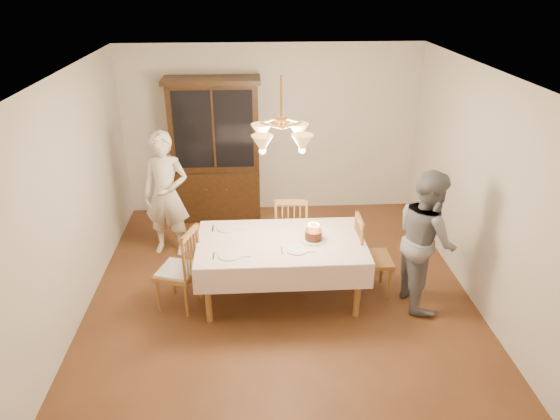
{
  "coord_description": "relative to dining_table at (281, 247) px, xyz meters",
  "views": [
    {
      "loc": [
        -0.3,
        -4.93,
        3.52
      ],
      "look_at": [
        0.0,
        0.2,
        1.05
      ],
      "focal_mm": 32.0,
      "sensor_mm": 36.0,
      "label": 1
    }
  ],
  "objects": [
    {
      "name": "chair_far_side",
      "position": [
        0.17,
        0.76,
        -0.24
      ],
      "size": [
        0.46,
        0.44,
        1.0
      ],
      "color": "brown",
      "rests_on": "ground"
    },
    {
      "name": "china_hutch",
      "position": [
        -0.85,
        2.25,
        0.36
      ],
      "size": [
        1.38,
        0.54,
        2.16
      ],
      "color": "black",
      "rests_on": "ground"
    },
    {
      "name": "chandelier",
      "position": [
        -0.0,
        -0.0,
        1.29
      ],
      "size": [
        0.62,
        0.62,
        0.73
      ],
      "color": "#BF8C3F",
      "rests_on": "ground"
    },
    {
      "name": "ground",
      "position": [
        0.0,
        0.0,
        -0.68
      ],
      "size": [
        5.0,
        5.0,
        0.0
      ],
      "primitive_type": "plane",
      "color": "#512C17",
      "rests_on": "ground"
    },
    {
      "name": "chair_right_end",
      "position": [
        1.08,
        0.04,
        -0.24
      ],
      "size": [
        0.42,
        0.44,
        1.0
      ],
      "color": "brown",
      "rests_on": "ground"
    },
    {
      "name": "dining_table",
      "position": [
        0.0,
        0.0,
        0.0
      ],
      "size": [
        1.9,
        1.1,
        0.76
      ],
      "color": "brown",
      "rests_on": "ground"
    },
    {
      "name": "birthday_cake",
      "position": [
        0.37,
        0.0,
        0.13
      ],
      "size": [
        0.3,
        0.3,
        0.2
      ],
      "color": "white",
      "rests_on": "dining_table"
    },
    {
      "name": "chair_left_end",
      "position": [
        -1.17,
        -0.1,
        -0.23
      ],
      "size": [
        0.54,
        0.55,
        1.0
      ],
      "color": "brown",
      "rests_on": "ground"
    },
    {
      "name": "adult_in_grey",
      "position": [
        1.61,
        -0.16,
        0.13
      ],
      "size": [
        0.67,
        0.83,
        1.63
      ],
      "primitive_type": "imported",
      "rotation": [
        0.0,
        0.0,
        1.64
      ],
      "color": "slate",
      "rests_on": "ground"
    },
    {
      "name": "place_setting_near_right",
      "position": [
        0.17,
        -0.22,
        0.08
      ],
      "size": [
        0.38,
        0.24,
        0.02
      ],
      "color": "white",
      "rests_on": "dining_table"
    },
    {
      "name": "place_setting_near_left",
      "position": [
        -0.56,
        -0.29,
        0.08
      ],
      "size": [
        0.41,
        0.26,
        0.02
      ],
      "color": "white",
      "rests_on": "dining_table"
    },
    {
      "name": "place_setting_far_left",
      "position": [
        -0.61,
        0.33,
        0.08
      ],
      "size": [
        0.39,
        0.25,
        0.02
      ],
      "color": "white",
      "rests_on": "dining_table"
    },
    {
      "name": "room_shell",
      "position": [
        0.0,
        0.0,
        0.9
      ],
      "size": [
        5.0,
        5.0,
        5.0
      ],
      "color": "white",
      "rests_on": "ground"
    },
    {
      "name": "elderly_woman",
      "position": [
        -1.45,
        1.16,
        0.17
      ],
      "size": [
        0.69,
        0.53,
        1.71
      ],
      "primitive_type": "imported",
      "rotation": [
        0.0,
        0.0,
        -0.21
      ],
      "color": "#EBE3C6",
      "rests_on": "ground"
    }
  ]
}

